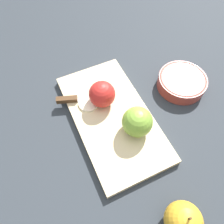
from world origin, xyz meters
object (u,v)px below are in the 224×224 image
(bowl, at_px, (182,82))
(knife, at_px, (73,99))
(apple_half_left, at_px, (137,122))
(apple_whole, at_px, (183,221))
(apple_half_right, at_px, (102,94))

(bowl, bearing_deg, knife, 80.60)
(apple_half_left, xyz_separation_m, apple_whole, (-0.26, 0.00, -0.02))
(apple_half_left, relative_size, knife, 0.50)
(bowl, bearing_deg, apple_half_left, 115.65)
(knife, relative_size, bowl, 1.08)
(apple_whole, bearing_deg, knife, 18.36)
(knife, bearing_deg, bowl, 6.26)
(apple_half_left, distance_m, apple_whole, 0.26)
(apple_half_right, bearing_deg, knife, 105.48)
(apple_half_left, bearing_deg, bowl, -136.38)
(apple_half_right, distance_m, apple_whole, 0.39)
(apple_half_left, distance_m, apple_half_right, 0.14)
(apple_whole, relative_size, bowl, 0.63)
(apple_half_right, relative_size, apple_whole, 0.81)
(apple_half_left, xyz_separation_m, knife, (0.16, 0.14, -0.04))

